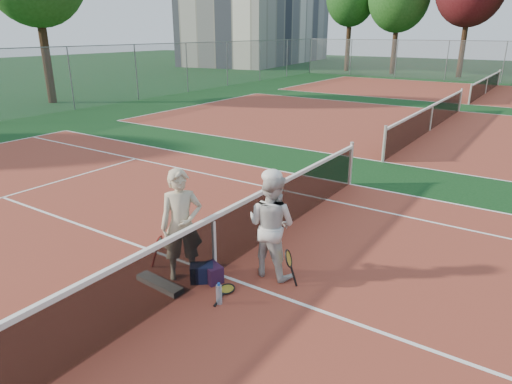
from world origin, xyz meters
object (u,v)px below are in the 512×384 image
sports_bag_purple (212,273)px  player_b (271,225)px  sports_bag_navy (202,273)px  net_main (214,245)px  racket_red (159,252)px  water_bottle (219,295)px  racket_spare (227,289)px  player_a (182,225)px  racket_black_held (288,268)px

sports_bag_purple → player_b: bearing=48.8°
sports_bag_navy → net_main: bearing=85.8°
racket_red → player_b: bearing=11.4°
racket_red → sports_bag_navy: size_ratio=1.62×
water_bottle → net_main: bearing=132.6°
player_b → racket_spare: 1.19m
net_main → player_a: bearing=-135.7°
racket_spare → net_main: bearing=42.6°
racket_red → water_bottle: 1.49m
racket_spare → sports_bag_purple: size_ratio=1.76×
player_a → water_bottle: player_a is taller
player_a → racket_spare: bearing=-44.9°
player_b → racket_red: player_b is taller
water_bottle → sports_bag_purple: bearing=137.8°
racket_black_held → player_a: bearing=8.8°
racket_black_held → sports_bag_purple: size_ratio=1.71×
racket_black_held → sports_bag_navy: racket_black_held is taller
player_b → racket_spare: bearing=72.7°
player_b → racket_red: bearing=30.0°
player_b → water_bottle: (-0.15, -1.16, -0.70)m
player_b → sports_bag_navy: player_b is taller
racket_red → sports_bag_purple: 1.00m
player_b → racket_red: size_ratio=2.92×
net_main → racket_spare: (0.47, -0.30, -0.49)m
player_a → racket_black_held: bearing=-22.9°
sports_bag_purple → water_bottle: bearing=-42.2°
player_a → sports_bag_navy: bearing=-39.7°
player_a → racket_red: player_a is taller
racket_black_held → racket_red: bearing=3.7°
racket_black_held → sports_bag_navy: 1.35m
net_main → water_bottle: (0.59, -0.65, -0.36)m
player_b → racket_spare: (-0.27, -0.82, -0.82)m
racket_spare → water_bottle: (0.12, -0.34, 0.13)m
sports_bag_navy → water_bottle: size_ratio=1.19×
net_main → player_b: size_ratio=6.50×
net_main → racket_red: bearing=-156.7°
net_main → player_a: (-0.35, -0.34, 0.38)m
net_main → water_bottle: 0.95m
player_b → racket_spare: size_ratio=2.81×
sports_bag_purple → racket_red: bearing=-170.3°
player_a → net_main: bearing=-3.3°
player_a → sports_bag_purple: (0.46, 0.14, -0.75)m
net_main → sports_bag_navy: size_ratio=30.72×
racket_red → water_bottle: racket_red is taller
net_main → sports_bag_navy: net_main is taller
net_main → sports_bag_purple: size_ratio=32.20×
player_a → sports_bag_purple: size_ratio=5.23×
racket_spare → racket_black_held: bearing=-61.0°
net_main → racket_black_held: bearing=17.1°
sports_bag_navy → water_bottle: bearing=-29.6°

